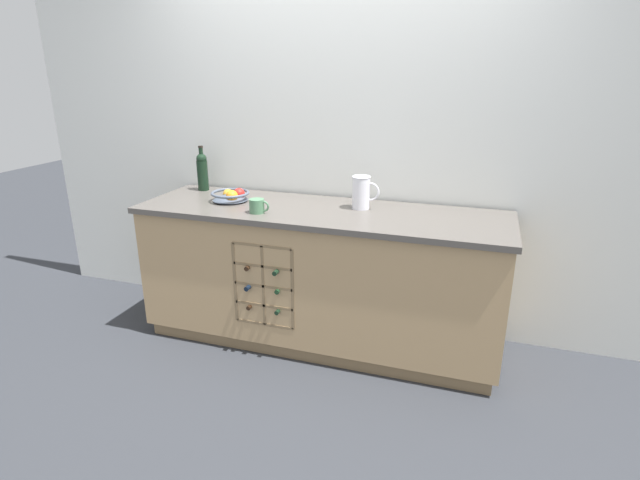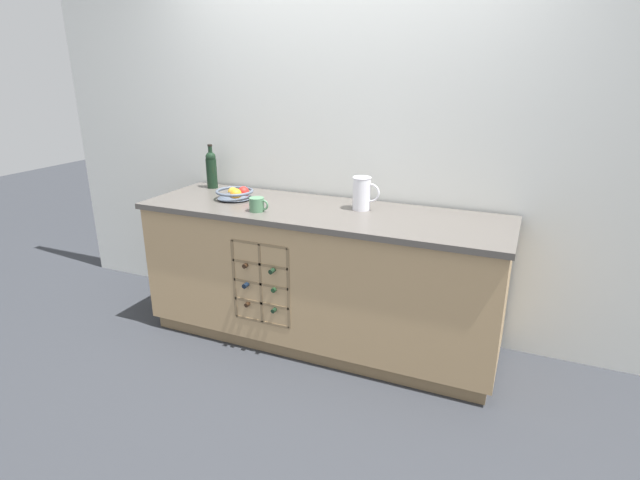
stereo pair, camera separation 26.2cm
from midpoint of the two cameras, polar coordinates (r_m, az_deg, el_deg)
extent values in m
plane|color=#2D3035|center=(3.41, 2.24, -11.22)|extent=(14.00, 14.00, 0.00)
cube|color=silver|center=(3.34, 5.03, 11.37)|extent=(4.65, 0.06, 2.55)
cube|color=olive|center=(3.39, 2.25, -10.56)|extent=(2.19, 0.58, 0.09)
cube|color=tan|center=(3.20, 2.35, -3.83)|extent=(2.25, 0.64, 0.77)
cube|color=#514C47|center=(3.06, 2.45, 3.15)|extent=(2.29, 0.68, 0.03)
cube|color=olive|center=(3.10, -3.48, -4.40)|extent=(0.38, 0.01, 0.51)
cube|color=olive|center=(3.14, -6.98, -4.18)|extent=(0.02, 0.10, 0.51)
cube|color=olive|center=(2.98, -0.69, -5.35)|extent=(0.02, 0.10, 0.51)
cube|color=olive|center=(3.17, -3.82, -9.00)|extent=(0.38, 0.10, 0.02)
cube|color=olive|center=(3.11, -3.87, -6.92)|extent=(0.38, 0.10, 0.02)
cube|color=olive|center=(3.06, -3.92, -4.76)|extent=(0.38, 0.10, 0.02)
cube|color=olive|center=(3.01, -3.98, -2.53)|extent=(0.38, 0.10, 0.02)
cube|color=olive|center=(2.96, -4.04, -0.22)|extent=(0.38, 0.10, 0.02)
cube|color=olive|center=(3.06, -3.92, -4.76)|extent=(0.02, 0.10, 0.51)
cylinder|color=black|center=(3.24, -4.51, -6.23)|extent=(0.07, 0.19, 0.07)
cylinder|color=black|center=(3.14, -5.69, -7.21)|extent=(0.03, 0.08, 0.03)
cylinder|color=black|center=(3.17, -1.47, -6.82)|extent=(0.07, 0.20, 0.07)
cylinder|color=black|center=(3.05, -2.60, -7.88)|extent=(0.03, 0.09, 0.03)
cylinder|color=black|center=(3.18, -4.63, -4.11)|extent=(0.08, 0.20, 0.08)
cylinder|color=black|center=(3.07, -5.87, -5.07)|extent=(0.03, 0.09, 0.03)
cylinder|color=#19381E|center=(3.13, -1.30, -4.47)|extent=(0.08, 0.21, 0.08)
cylinder|color=#19381E|center=(3.01, -2.51, -5.52)|extent=(0.03, 0.09, 0.03)
cylinder|color=black|center=(3.15, -4.58, -1.93)|extent=(0.07, 0.20, 0.07)
cylinder|color=black|center=(3.03, -5.83, -2.81)|extent=(0.03, 0.08, 0.03)
cylinder|color=black|center=(3.05, -1.61, -2.52)|extent=(0.08, 0.20, 0.08)
cylinder|color=black|center=(2.94, -2.77, -3.46)|extent=(0.03, 0.08, 0.03)
cylinder|color=#4C5666|center=(3.33, -7.48, 4.71)|extent=(0.11, 0.11, 0.01)
cone|color=#4C5666|center=(3.32, -7.50, 5.23)|extent=(0.23, 0.23, 0.05)
torus|color=#4C5666|center=(3.32, -7.52, 5.52)|extent=(0.25, 0.25, 0.02)
sphere|color=gold|center=(3.35, -7.72, 5.41)|extent=(0.07, 0.07, 0.07)
sphere|color=red|center=(3.32, -6.52, 5.43)|extent=(0.08, 0.08, 0.08)
sphere|color=orange|center=(3.27, -7.35, 5.19)|extent=(0.08, 0.08, 0.08)
cylinder|color=white|center=(3.06, 7.24, 5.28)|extent=(0.11, 0.11, 0.20)
torus|color=white|center=(3.04, 7.31, 7.07)|extent=(0.11, 0.11, 0.01)
torus|color=white|center=(3.04, 8.27, 5.36)|extent=(0.11, 0.01, 0.11)
cylinder|color=#4C7A56|center=(3.02, -4.79, 4.04)|extent=(0.09, 0.09, 0.08)
torus|color=#4C7A56|center=(3.00, -3.99, 3.98)|extent=(0.07, 0.01, 0.07)
cylinder|color=black|center=(3.66, -10.26, 7.48)|extent=(0.08, 0.08, 0.21)
sphere|color=black|center=(3.64, -10.37, 9.30)|extent=(0.07, 0.07, 0.07)
cylinder|color=black|center=(3.63, -10.40, 9.80)|extent=(0.03, 0.03, 0.09)
cylinder|color=black|center=(3.62, -10.45, 10.59)|extent=(0.03, 0.03, 0.01)
camera|label=1|loc=(0.13, -87.59, 0.84)|focal=28.00mm
camera|label=2|loc=(0.13, 92.41, -0.84)|focal=28.00mm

